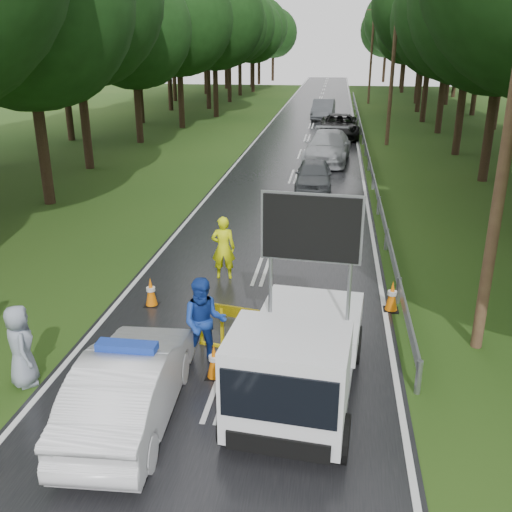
% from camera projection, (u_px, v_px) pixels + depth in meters
% --- Properties ---
extents(ground, '(160.00, 160.00, 0.00)m').
position_uv_depth(ground, '(225.00, 378.00, 11.27)').
color(ground, '#1E4012').
rests_on(ground, ground).
extents(road, '(7.00, 140.00, 0.02)m').
position_uv_depth(road, '(307.00, 138.00, 39.06)').
color(road, black).
rests_on(road, ground).
extents(guardrail, '(0.12, 60.06, 0.70)m').
position_uv_depth(guardrail, '(362.00, 132.00, 38.09)').
color(guardrail, gray).
rests_on(guardrail, ground).
extents(utility_pole_mid, '(1.40, 0.24, 10.00)m').
position_uv_depth(utility_pole_mid, '(393.00, 62.00, 34.75)').
color(utility_pole_mid, '#482E21').
rests_on(utility_pole_mid, ground).
extents(utility_pole_far, '(1.40, 0.24, 10.00)m').
position_uv_depth(utility_pole_far, '(372.00, 53.00, 58.84)').
color(utility_pole_far, '#482E21').
rests_on(utility_pole_far, ground).
extents(police_sedan, '(1.66, 4.23, 1.51)m').
position_uv_depth(police_sedan, '(130.00, 385.00, 9.82)').
color(police_sedan, silver).
rests_on(police_sedan, ground).
extents(work_truck, '(2.42, 4.73, 3.65)m').
position_uv_depth(work_truck, '(298.00, 357.00, 10.12)').
color(work_truck, gray).
rests_on(work_truck, ground).
extents(barrier, '(2.50, 0.55, 1.05)m').
position_uv_depth(barrier, '(254.00, 321.00, 11.86)').
color(barrier, yellow).
rests_on(barrier, ground).
extents(officer, '(0.71, 0.51, 1.81)m').
position_uv_depth(officer, '(223.00, 248.00, 15.71)').
color(officer, '#EFFF0D').
rests_on(officer, ground).
extents(civilian, '(1.04, 0.88, 1.89)m').
position_uv_depth(civilian, '(204.00, 322.00, 11.46)').
color(civilian, '#17399A').
rests_on(civilian, ground).
extents(bystander_right, '(0.90, 0.96, 1.65)m').
position_uv_depth(bystander_right, '(20.00, 346.00, 10.81)').
color(bystander_right, '#8A93A6').
rests_on(bystander_right, ground).
extents(queue_car_first, '(1.67, 3.97, 1.34)m').
position_uv_depth(queue_car_first, '(314.00, 175.00, 25.25)').
color(queue_car_first, '#3C4044').
rests_on(queue_car_first, ground).
extents(queue_car_second, '(2.76, 5.85, 1.65)m').
position_uv_depth(queue_car_second, '(328.00, 147.00, 31.11)').
color(queue_car_second, '#A2A5AA').
rests_on(queue_car_second, ground).
extents(queue_car_third, '(2.64, 5.63, 1.56)m').
position_uv_depth(queue_car_third, '(340.00, 126.00, 39.05)').
color(queue_car_third, black).
rests_on(queue_car_third, ground).
extents(queue_car_fourth, '(1.99, 5.07, 1.64)m').
position_uv_depth(queue_car_fourth, '(323.00, 109.00, 48.15)').
color(queue_car_fourth, '#414449').
rests_on(queue_car_fourth, ground).
extents(cone_center, '(0.35, 0.35, 0.74)m').
position_uv_depth(cone_center, '(214.00, 362.00, 11.17)').
color(cone_center, black).
rests_on(cone_center, ground).
extents(cone_far, '(0.33, 0.33, 0.71)m').
position_uv_depth(cone_far, '(304.00, 309.00, 13.42)').
color(cone_far, black).
rests_on(cone_far, ground).
extents(cone_left_mid, '(0.36, 0.36, 0.76)m').
position_uv_depth(cone_left_mid, '(151.00, 292.00, 14.23)').
color(cone_left_mid, black).
rests_on(cone_left_mid, ground).
extents(cone_right, '(0.37, 0.37, 0.79)m').
position_uv_depth(cone_right, '(392.00, 296.00, 13.97)').
color(cone_right, black).
rests_on(cone_right, ground).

